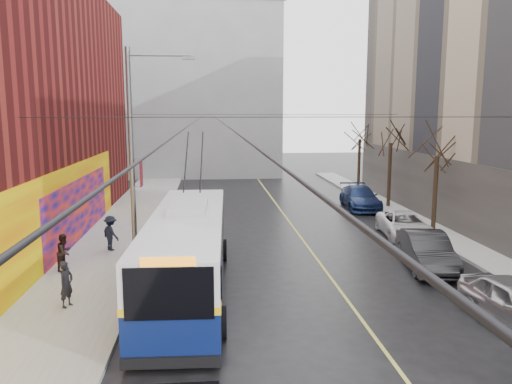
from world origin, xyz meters
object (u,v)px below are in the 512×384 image
(trolleybus, at_px, (188,251))
(following_car, at_px, (189,218))
(tree_mid, at_px, (391,132))
(parked_car_d, at_px, (360,197))
(parked_car_b, at_px, (426,251))
(parked_car_c, at_px, (404,225))
(pedestrian_b, at_px, (64,252))
(streetlight_pole, at_px, (136,156))
(tree_far, at_px, (360,130))
(pedestrian_c, at_px, (111,233))
(tree_near, at_px, (438,142))
(pedestrian_a, at_px, (66,284))

(trolleybus, height_order, following_car, trolleybus)
(tree_mid, bearing_deg, parked_car_d, 178.87)
(tree_mid, bearing_deg, trolleybus, -130.90)
(parked_car_b, height_order, parked_car_c, parked_car_b)
(trolleybus, height_order, pedestrian_b, trolleybus)
(streetlight_pole, distance_m, parked_car_b, 12.62)
(tree_far, relative_size, pedestrian_b, 4.32)
(following_car, bearing_deg, tree_far, 48.87)
(parked_car_d, xyz_separation_m, pedestrian_c, (-14.91, -9.66, 0.21))
(streetlight_pole, bearing_deg, parked_car_c, 20.87)
(tree_near, distance_m, parked_car_b, 8.18)
(parked_car_b, xyz_separation_m, parked_car_d, (1.20, 13.28, -0.01))
(pedestrian_a, bearing_deg, following_car, 5.78)
(parked_car_c, distance_m, following_car, 11.63)
(trolleybus, relative_size, parked_car_d, 2.30)
(pedestrian_a, bearing_deg, parked_car_d, -18.24)
(streetlight_pole, relative_size, following_car, 2.06)
(parked_car_d, xyz_separation_m, pedestrian_b, (-16.22, -12.55, 0.15))
(parked_car_c, distance_m, pedestrian_b, 16.77)
(tree_mid, xyz_separation_m, trolleybus, (-13.11, -15.13, -3.68))
(tree_mid, distance_m, tree_far, 7.00)
(streetlight_pole, relative_size, tree_far, 1.37)
(parked_car_c, relative_size, parked_car_d, 0.91)
(trolleybus, relative_size, pedestrian_b, 7.91)
(tree_far, height_order, parked_car_c, tree_far)
(tree_far, xyz_separation_m, pedestrian_c, (-16.91, -16.62, -4.17))
(streetlight_pole, height_order, tree_mid, streetlight_pole)
(trolleybus, bearing_deg, tree_far, 61.44)
(trolleybus, distance_m, parked_car_d, 18.82)
(parked_car_b, bearing_deg, parked_car_c, 86.86)
(streetlight_pole, bearing_deg, parked_car_b, -1.15)
(pedestrian_b, height_order, pedestrian_c, pedestrian_c)
(tree_mid, relative_size, pedestrian_a, 4.28)
(parked_car_b, relative_size, parked_car_d, 0.89)
(pedestrian_a, bearing_deg, parked_car_c, -36.41)
(tree_far, bearing_deg, streetlight_pole, -127.12)
(streetlight_pole, distance_m, pedestrian_c, 5.44)
(streetlight_pole, distance_m, trolleybus, 4.40)
(streetlight_pole, height_order, following_car, streetlight_pole)
(tree_near, relative_size, following_car, 1.46)
(tree_mid, bearing_deg, streetlight_pole, -139.35)
(tree_mid, relative_size, parked_car_d, 1.28)
(streetlight_pole, xyz_separation_m, parked_car_d, (13.14, 13.04, -4.09))
(following_car, bearing_deg, parked_car_b, -31.06)
(streetlight_pole, bearing_deg, pedestrian_c, 117.63)
(following_car, relative_size, pedestrian_a, 2.80)
(tree_near, bearing_deg, tree_far, 90.00)
(streetlight_pole, height_order, parked_car_d, streetlight_pole)
(tree_near, height_order, tree_far, tree_far)
(parked_car_c, bearing_deg, tree_near, 32.73)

